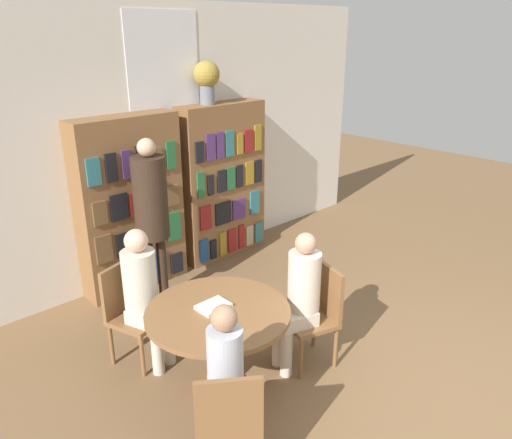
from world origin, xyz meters
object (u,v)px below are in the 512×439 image
reading_table (218,326)px  chair_near_camera (228,422)px  bookshelf_right (222,182)px  chair_left_side (130,308)px  flower_vase (207,78)px  librarian_standing (151,205)px  seated_reader_right (299,294)px  chair_far_side (317,311)px  seated_reader_left (144,290)px  seated_reader_back (225,377)px  bookshelf_left (131,206)px

reading_table → chair_near_camera: 0.90m
bookshelf_right → chair_left_side: bearing=-150.0°
flower_vase → librarian_standing: size_ratio=0.27×
seated_reader_right → librarian_standing: bearing=27.4°
chair_near_camera → chair_far_side: same height
chair_far_side → seated_reader_right: bearing=90.0°
seated_reader_left → seated_reader_back: size_ratio=1.02×
bookshelf_right → librarian_standing: bearing=-159.3°
bookshelf_left → seated_reader_right: 2.24m
chair_left_side → seated_reader_left: (0.06, -0.17, 0.22)m
flower_vase → seated_reader_back: size_ratio=0.40×
bookshelf_right → reading_table: (-1.71, -2.00, -0.36)m
bookshelf_right → seated_reader_left: size_ratio=1.53×
seated_reader_back → bookshelf_left: bearing=107.4°
bookshelf_left → librarian_standing: bearing=-95.9°
bookshelf_right → flower_vase: 1.26m
chair_far_side → seated_reader_back: bearing=121.1°
bookshelf_right → seated_reader_right: bearing=-115.0°
bookshelf_left → flower_vase: flower_vase is taller
bookshelf_right → seated_reader_back: bearing=-129.6°
chair_near_camera → seated_reader_back: size_ratio=0.72×
chair_near_camera → chair_far_side: bearing=54.0°
flower_vase → seated_reader_left: 2.65m
bookshelf_left → bookshelf_right: (1.27, 0.00, 0.00)m
seated_reader_back → chair_near_camera: bearing=-90.0°
flower_vase → chair_left_side: 2.74m
bookshelf_right → seated_reader_left: (-1.93, -1.32, -0.24)m
flower_vase → chair_far_side: bearing=-106.6°
seated_reader_back → librarian_standing: 2.25m
chair_left_side → seated_reader_right: bearing=113.7°
chair_left_side → chair_far_side: same height
chair_near_camera → chair_far_side: size_ratio=1.00×
seated_reader_back → flower_vase: bearing=88.7°
reading_table → chair_left_side: 0.90m
reading_table → seated_reader_back: 0.71m
seated_reader_left → bookshelf_left: bearing=-135.0°
flower_vase → seated_reader_right: 2.81m
librarian_standing → seated_reader_back: bearing=-111.1°
seated_reader_left → seated_reader_right: 1.27m
chair_left_side → seated_reader_right: 1.45m
flower_vase → reading_table: 2.98m
bookshelf_right → flower_vase: size_ratio=3.94×
flower_vase → reading_table: size_ratio=0.44×
bookshelf_left → chair_left_side: size_ratio=2.16×
seated_reader_right → chair_far_side: bearing=-90.0°
chair_left_side → seated_reader_left: bearing=90.0°
seated_reader_right → flower_vase: bearing=-3.2°
bookshelf_left → seated_reader_right: bearing=-83.8°
bookshelf_left → chair_left_side: bookshelf_left is taller
bookshelf_right → chair_left_side: (-1.99, -1.15, -0.46)m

